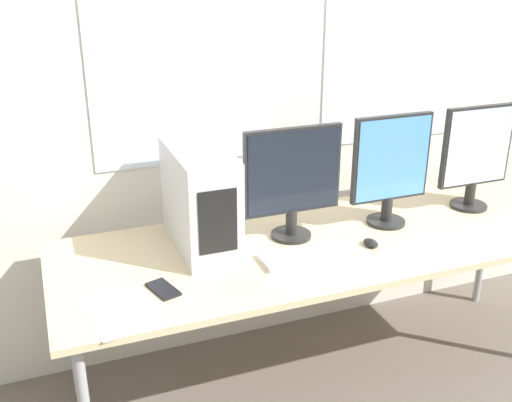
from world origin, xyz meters
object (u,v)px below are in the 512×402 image
pc_tower (200,199)px  monitor_main (293,179)px  monitor_right_near (391,167)px  keyboard (311,255)px  cell_phone (163,289)px  mouse (371,243)px  monitor_right_far (476,154)px

pc_tower → monitor_main: size_ratio=1.01×
monitor_main → monitor_right_near: (0.46, -0.02, 0.00)m
keyboard → pc_tower: bearing=145.8°
cell_phone → mouse: bearing=-13.9°
pc_tower → monitor_main: bearing=-8.4°
monitor_right_far → cell_phone: size_ratio=3.13×
mouse → monitor_right_far: bearing=16.8°
keyboard → mouse: 0.28m
keyboard → mouse: bearing=0.7°
monitor_right_far → keyboard: size_ratio=1.20×
mouse → keyboard: bearing=-179.3°
monitor_main → monitor_right_far: monitor_right_far is taller
monitor_right_near → keyboard: monitor_right_near is taller
cell_phone → keyboard: bearing=-12.8°
keyboard → cell_phone: bearing=-175.8°
monitor_right_far → mouse: 0.74m
monitor_right_near → keyboard: bearing=-158.6°
pc_tower → cell_phone: pc_tower is taller
pc_tower → cell_phone: size_ratio=3.10×
pc_tower → monitor_main: monitor_main is taller
monitor_main → mouse: (0.28, -0.20, -0.25)m
monitor_main → cell_phone: 0.72m
mouse → cell_phone: bearing=-176.9°
monitor_right_far → keyboard: monitor_right_far is taller
monitor_right_near → mouse: (-0.19, -0.18, -0.26)m
pc_tower → keyboard: pc_tower is taller
monitor_right_near → mouse: 0.36m
pc_tower → keyboard: size_ratio=1.19×
pc_tower → keyboard: 0.51m
pc_tower → cell_phone: bearing=-127.3°
monitor_main → monitor_right_near: 0.46m
pc_tower → monitor_right_far: 1.33m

